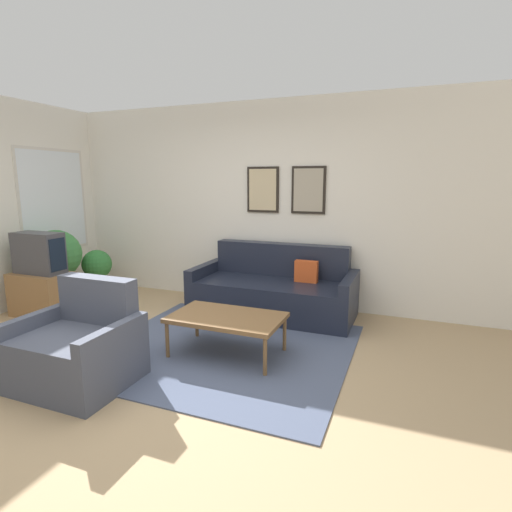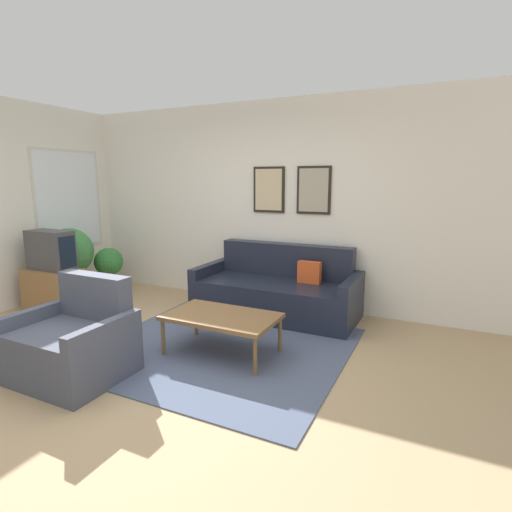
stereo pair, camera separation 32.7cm
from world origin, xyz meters
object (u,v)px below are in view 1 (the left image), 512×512
(couch, at_px, (274,291))
(armchair, at_px, (78,349))
(tv, at_px, (39,253))
(coffee_table, at_px, (227,319))
(potted_plant_tall, at_px, (56,255))

(couch, distance_m, armchair, 2.45)
(tv, bearing_deg, armchair, -33.54)
(coffee_table, relative_size, tv, 1.70)
(armchair, height_order, potted_plant_tall, potted_plant_tall)
(armchair, bearing_deg, couch, 74.15)
(coffee_table, height_order, armchair, armchair)
(coffee_table, xyz_separation_m, potted_plant_tall, (-2.90, 0.68, 0.30))
(coffee_table, distance_m, armchair, 1.31)
(tv, distance_m, armchair, 2.14)
(coffee_table, xyz_separation_m, tv, (-2.66, 0.22, 0.43))
(tv, height_order, armchair, tv)
(armchair, bearing_deg, potted_plant_tall, 147.70)
(armchair, bearing_deg, coffee_table, 52.20)
(coffee_table, bearing_deg, potted_plant_tall, 166.71)
(coffee_table, relative_size, armchair, 1.16)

